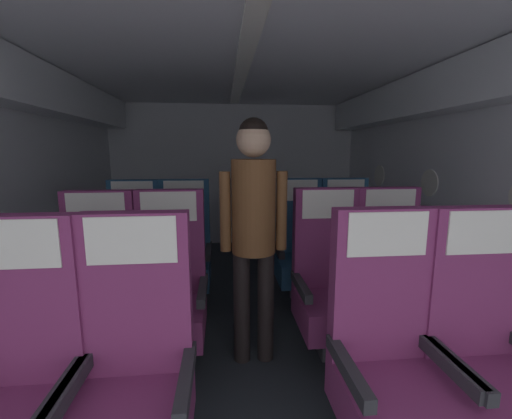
{
  "coord_description": "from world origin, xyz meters",
  "views": [
    {
      "loc": [
        -0.18,
        0.1,
        1.4
      ],
      "look_at": [
        0.09,
        2.78,
        0.93
      ],
      "focal_mm": 23.21,
      "sensor_mm": 36.0,
      "label": 1
    }
  ],
  "objects_px": {
    "seat_c_left_aisle": "(185,254)",
    "seat_b_left_aisle": "(170,292)",
    "seat_a_right_window": "(389,363)",
    "seat_b_right_aisle": "(391,284)",
    "seat_a_right_aisle": "(486,359)",
    "flight_attendant": "(254,217)",
    "seat_a_left_window": "(15,390)",
    "seat_a_left_aisle": "(135,379)",
    "seat_b_right_window": "(329,286)",
    "seat_c_left_window": "(134,255)",
    "seat_c_right_window": "(299,250)",
    "seat_c_right_aisle": "(346,249)",
    "seat_b_left_window": "(98,296)"
  },
  "relations": [
    {
      "from": "seat_a_left_aisle",
      "to": "seat_b_right_aisle",
      "type": "distance_m",
      "value": 1.77
    },
    {
      "from": "seat_a_right_aisle",
      "to": "seat_b_left_aisle",
      "type": "bearing_deg",
      "value": 150.22
    },
    {
      "from": "seat_c_left_aisle",
      "to": "seat_b_left_aisle",
      "type": "bearing_deg",
      "value": -90.18
    },
    {
      "from": "seat_b_right_window",
      "to": "seat_c_right_aisle",
      "type": "height_order",
      "value": "same"
    },
    {
      "from": "seat_b_left_window",
      "to": "seat_b_right_aisle",
      "type": "relative_size",
      "value": 1.0
    },
    {
      "from": "seat_a_left_aisle",
      "to": "seat_b_left_aisle",
      "type": "bearing_deg",
      "value": 88.95
    },
    {
      "from": "seat_a_right_aisle",
      "to": "seat_b_left_aisle",
      "type": "height_order",
      "value": "same"
    },
    {
      "from": "seat_a_right_window",
      "to": "seat_b_right_window",
      "type": "bearing_deg",
      "value": 89.48
    },
    {
      "from": "flight_attendant",
      "to": "seat_b_left_window",
      "type": "bearing_deg",
      "value": -25.87
    },
    {
      "from": "seat_b_right_window",
      "to": "seat_c_left_window",
      "type": "distance_m",
      "value": 1.77
    },
    {
      "from": "seat_a_left_aisle",
      "to": "seat_c_right_window",
      "type": "relative_size",
      "value": 1.0
    },
    {
      "from": "seat_b_right_window",
      "to": "flight_attendant",
      "type": "relative_size",
      "value": 0.72
    },
    {
      "from": "seat_b_left_aisle",
      "to": "seat_a_right_aisle",
      "type": "bearing_deg",
      "value": -29.78
    },
    {
      "from": "seat_b_left_aisle",
      "to": "seat_c_left_aisle",
      "type": "xyz_separation_m",
      "value": [
        0.0,
        0.87,
        0.0
      ]
    },
    {
      "from": "seat_b_right_aisle",
      "to": "seat_c_right_window",
      "type": "xyz_separation_m",
      "value": [
        -0.46,
        0.87,
        0.0
      ]
    },
    {
      "from": "seat_c_right_window",
      "to": "flight_attendant",
      "type": "xyz_separation_m",
      "value": [
        -0.53,
        -0.93,
        0.52
      ]
    },
    {
      "from": "seat_c_left_window",
      "to": "seat_a_left_window",
      "type": "bearing_deg",
      "value": -90.48
    },
    {
      "from": "seat_b_left_window",
      "to": "flight_attendant",
      "type": "height_order",
      "value": "flight_attendant"
    },
    {
      "from": "seat_b_right_window",
      "to": "seat_c_right_window",
      "type": "relative_size",
      "value": 1.0
    },
    {
      "from": "seat_c_right_aisle",
      "to": "seat_b_left_window",
      "type": "bearing_deg",
      "value": -156.8
    },
    {
      "from": "seat_a_left_aisle",
      "to": "seat_b_left_window",
      "type": "xyz_separation_m",
      "value": [
        -0.45,
        0.85,
        0.0
      ]
    },
    {
      "from": "seat_b_left_aisle",
      "to": "seat_b_right_aisle",
      "type": "xyz_separation_m",
      "value": [
        1.54,
        -0.01,
        0.0
      ]
    },
    {
      "from": "seat_a_left_window",
      "to": "seat_b_left_aisle",
      "type": "bearing_deg",
      "value": 61.81
    },
    {
      "from": "seat_a_right_window",
      "to": "seat_c_left_aisle",
      "type": "relative_size",
      "value": 1.0
    },
    {
      "from": "seat_c_right_window",
      "to": "flight_attendant",
      "type": "bearing_deg",
      "value": -119.48
    },
    {
      "from": "seat_a_left_window",
      "to": "seat_b_right_window",
      "type": "relative_size",
      "value": 1.0
    },
    {
      "from": "seat_b_left_window",
      "to": "seat_a_left_window",
      "type": "bearing_deg",
      "value": -90.58
    },
    {
      "from": "seat_b_right_aisle",
      "to": "seat_c_left_window",
      "type": "xyz_separation_m",
      "value": [
        -2.0,
        0.87,
        0.0
      ]
    },
    {
      "from": "seat_b_right_aisle",
      "to": "seat_c_right_window",
      "type": "height_order",
      "value": "same"
    },
    {
      "from": "seat_a_right_aisle",
      "to": "flight_attendant",
      "type": "distance_m",
      "value": 1.38
    },
    {
      "from": "seat_a_right_window",
      "to": "seat_b_left_aisle",
      "type": "height_order",
      "value": "same"
    },
    {
      "from": "seat_a_left_aisle",
      "to": "seat_c_left_aisle",
      "type": "xyz_separation_m",
      "value": [
        0.02,
        1.73,
        0.0
      ]
    },
    {
      "from": "seat_a_left_aisle",
      "to": "seat_a_right_window",
      "type": "height_order",
      "value": "same"
    },
    {
      "from": "seat_a_right_aisle",
      "to": "seat_c_left_aisle",
      "type": "xyz_separation_m",
      "value": [
        -1.54,
        1.75,
        0.0
      ]
    },
    {
      "from": "seat_a_right_aisle",
      "to": "flight_attendant",
      "type": "bearing_deg",
      "value": 140.59
    },
    {
      "from": "seat_a_right_window",
      "to": "seat_c_right_window",
      "type": "xyz_separation_m",
      "value": [
        -0.0,
        1.73,
        0.0
      ]
    },
    {
      "from": "seat_b_left_aisle",
      "to": "seat_c_right_aisle",
      "type": "relative_size",
      "value": 1.0
    },
    {
      "from": "seat_b_left_aisle",
      "to": "seat_b_right_window",
      "type": "xyz_separation_m",
      "value": [
        1.09,
        -0.0,
        0.0
      ]
    },
    {
      "from": "seat_b_left_aisle",
      "to": "seat_b_right_aisle",
      "type": "distance_m",
      "value": 1.54
    },
    {
      "from": "seat_b_right_aisle",
      "to": "seat_a_left_aisle",
      "type": "bearing_deg",
      "value": -151.41
    },
    {
      "from": "seat_c_right_aisle",
      "to": "seat_c_left_window",
      "type": "bearing_deg",
      "value": 179.6
    },
    {
      "from": "seat_a_left_window",
      "to": "seat_a_left_aisle",
      "type": "distance_m",
      "value": 0.46
    },
    {
      "from": "seat_a_right_aisle",
      "to": "flight_attendant",
      "type": "xyz_separation_m",
      "value": [
        -0.99,
        0.81,
        0.52
      ]
    },
    {
      "from": "flight_attendant",
      "to": "seat_c_left_aisle",
      "type": "bearing_deg",
      "value": -82.25
    },
    {
      "from": "seat_a_left_aisle",
      "to": "seat_c_left_window",
      "type": "relative_size",
      "value": 1.0
    },
    {
      "from": "seat_a_left_window",
      "to": "seat_a_left_aisle",
      "type": "relative_size",
      "value": 1.0
    },
    {
      "from": "seat_b_left_window",
      "to": "seat_b_right_aisle",
      "type": "xyz_separation_m",
      "value": [
        2.0,
        0.0,
        0.0
      ]
    },
    {
      "from": "seat_a_left_aisle",
      "to": "seat_b_right_window",
      "type": "xyz_separation_m",
      "value": [
        1.11,
        0.86,
        0.0
      ]
    },
    {
      "from": "seat_a_right_window",
      "to": "seat_b_right_aisle",
      "type": "distance_m",
      "value": 0.97
    },
    {
      "from": "seat_a_right_window",
      "to": "seat_b_right_window",
      "type": "relative_size",
      "value": 1.0
    }
  ]
}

